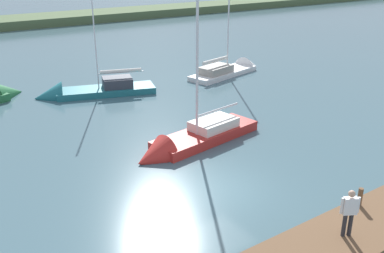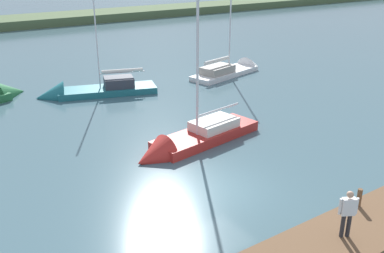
{
  "view_description": "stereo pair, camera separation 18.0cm",
  "coord_description": "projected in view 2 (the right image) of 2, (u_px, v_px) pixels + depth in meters",
  "views": [
    {
      "loc": [
        10.42,
        13.05,
        9.47
      ],
      "look_at": [
        -0.82,
        -3.32,
        1.64
      ],
      "focal_mm": 40.87,
      "sensor_mm": 36.0,
      "label": 1
    },
    {
      "loc": [
        10.27,
        13.15,
        9.47
      ],
      "look_at": [
        -0.82,
        -3.32,
        1.64
      ],
      "focal_mm": 40.87,
      "sensor_mm": 36.0,
      "label": 2
    }
  ],
  "objects": [
    {
      "name": "ground_plane",
      "position": [
        219.0,
        189.0,
        18.95
      ],
      "size": [
        200.0,
        200.0,
        0.0
      ],
      "primitive_type": "plane",
      "color": "#42606B"
    },
    {
      "name": "dock_pier",
      "position": [
        326.0,
        252.0,
        14.37
      ],
      "size": [
        27.99,
        2.52,
        0.69
      ],
      "primitive_type": "cube",
      "color": "brown",
      "rests_on": "ground_plane"
    },
    {
      "name": "mooring_post_far",
      "position": [
        359.0,
        198.0,
        16.25
      ],
      "size": [
        0.18,
        0.18,
        0.71
      ],
      "primitive_type": "cylinder",
      "color": "brown",
      "rests_on": "dock_pier"
    },
    {
      "name": "sailboat_inner_slip",
      "position": [
        234.0,
        71.0,
        37.6
      ],
      "size": [
        8.46,
        3.96,
        9.83
      ],
      "rotation": [
        0.0,
        0.0,
        3.38
      ],
      "color": "white",
      "rests_on": "ground_plane"
    },
    {
      "name": "sailboat_mid_channel",
      "position": [
        190.0,
        143.0,
        23.1
      ],
      "size": [
        8.04,
        3.15,
        9.93
      ],
      "rotation": [
        0.0,
        0.0,
        0.15
      ],
      "color": "#B22823",
      "rests_on": "ground_plane"
    },
    {
      "name": "person_on_dock",
      "position": [
        348.0,
        211.0,
        14.25
      ],
      "size": [
        0.58,
        0.41,
        1.71
      ],
      "rotation": [
        0.0,
        0.0,
        4.21
      ],
      "color": "#28282D",
      "rests_on": "dock_pier"
    },
    {
      "name": "sailboat_far_left",
      "position": [
        88.0,
        93.0,
        31.53
      ],
      "size": [
        8.74,
        4.69,
        9.0
      ],
      "rotation": [
        0.0,
        0.0,
        -0.32
      ],
      "color": "#1E6B75",
      "rests_on": "ground_plane"
    }
  ]
}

